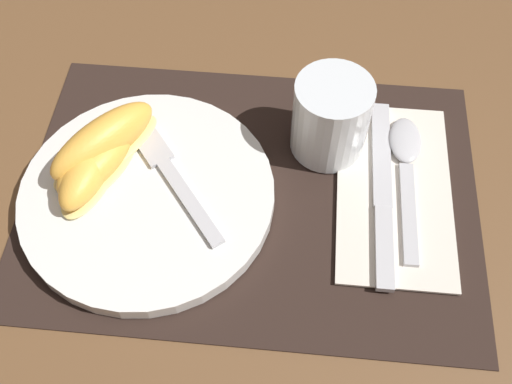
{
  "coord_description": "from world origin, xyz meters",
  "views": [
    {
      "loc": [
        0.04,
        -0.33,
        0.51
      ],
      "look_at": [
        0.01,
        -0.01,
        0.02
      ],
      "focal_mm": 42.0,
      "sensor_mm": 36.0,
      "label": 1
    }
  ],
  "objects_px": {
    "knife": "(383,193)",
    "fork": "(167,167)",
    "plate": "(148,195)",
    "citrus_wedge_0": "(104,143)",
    "spoon": "(406,159)",
    "citrus_wedge_1": "(96,161)",
    "juice_glass": "(330,121)",
    "citrus_wedge_2": "(88,172)"
  },
  "relations": [
    {
      "from": "knife",
      "to": "citrus_wedge_1",
      "type": "xyz_separation_m",
      "value": [
        -0.29,
        -0.0,
        0.02
      ]
    },
    {
      "from": "knife",
      "to": "fork",
      "type": "relative_size",
      "value": 1.45
    },
    {
      "from": "fork",
      "to": "plate",
      "type": "bearing_deg",
      "value": -119.13
    },
    {
      "from": "juice_glass",
      "to": "spoon",
      "type": "height_order",
      "value": "juice_glass"
    },
    {
      "from": "spoon",
      "to": "citrus_wedge_2",
      "type": "relative_size",
      "value": 1.69
    },
    {
      "from": "spoon",
      "to": "juice_glass",
      "type": "bearing_deg",
      "value": 167.84
    },
    {
      "from": "citrus_wedge_1",
      "to": "juice_glass",
      "type": "bearing_deg",
      "value": 16.28
    },
    {
      "from": "plate",
      "to": "spoon",
      "type": "xyz_separation_m",
      "value": [
        0.26,
        0.07,
        -0.0
      ]
    },
    {
      "from": "plate",
      "to": "juice_glass",
      "type": "height_order",
      "value": "juice_glass"
    },
    {
      "from": "citrus_wedge_1",
      "to": "spoon",
      "type": "bearing_deg",
      "value": 8.96
    },
    {
      "from": "citrus_wedge_0",
      "to": "knife",
      "type": "bearing_deg",
      "value": -3.04
    },
    {
      "from": "knife",
      "to": "citrus_wedge_1",
      "type": "distance_m",
      "value": 0.29
    },
    {
      "from": "plate",
      "to": "juice_glass",
      "type": "bearing_deg",
      "value": 26.36
    },
    {
      "from": "knife",
      "to": "citrus_wedge_0",
      "type": "bearing_deg",
      "value": 176.96
    },
    {
      "from": "citrus_wedge_0",
      "to": "citrus_wedge_2",
      "type": "distance_m",
      "value": 0.03
    },
    {
      "from": "knife",
      "to": "citrus_wedge_2",
      "type": "height_order",
      "value": "citrus_wedge_2"
    },
    {
      "from": "knife",
      "to": "fork",
      "type": "height_order",
      "value": "fork"
    },
    {
      "from": "citrus_wedge_0",
      "to": "citrus_wedge_1",
      "type": "height_order",
      "value": "citrus_wedge_0"
    },
    {
      "from": "knife",
      "to": "citrus_wedge_2",
      "type": "relative_size",
      "value": 2.14
    },
    {
      "from": "fork",
      "to": "citrus_wedge_0",
      "type": "bearing_deg",
      "value": 169.12
    },
    {
      "from": "knife",
      "to": "spoon",
      "type": "bearing_deg",
      "value": 60.71
    },
    {
      "from": "spoon",
      "to": "citrus_wedge_1",
      "type": "xyz_separation_m",
      "value": [
        -0.31,
        -0.05,
        0.02
      ]
    },
    {
      "from": "citrus_wedge_2",
      "to": "plate",
      "type": "bearing_deg",
      "value": -6.71
    },
    {
      "from": "spoon",
      "to": "citrus_wedge_0",
      "type": "xyz_separation_m",
      "value": [
        -0.31,
        -0.03,
        0.03
      ]
    },
    {
      "from": "citrus_wedge_0",
      "to": "spoon",
      "type": "bearing_deg",
      "value": 5.5
    },
    {
      "from": "plate",
      "to": "spoon",
      "type": "distance_m",
      "value": 0.27
    },
    {
      "from": "juice_glass",
      "to": "citrus_wedge_0",
      "type": "distance_m",
      "value": 0.23
    },
    {
      "from": "citrus_wedge_0",
      "to": "citrus_wedge_1",
      "type": "relative_size",
      "value": 1.12
    },
    {
      "from": "spoon",
      "to": "citrus_wedge_2",
      "type": "bearing_deg",
      "value": -168.72
    },
    {
      "from": "fork",
      "to": "citrus_wedge_2",
      "type": "xyz_separation_m",
      "value": [
        -0.07,
        -0.02,
        0.01
      ]
    },
    {
      "from": "juice_glass",
      "to": "knife",
      "type": "distance_m",
      "value": 0.09
    },
    {
      "from": "fork",
      "to": "citrus_wedge_2",
      "type": "distance_m",
      "value": 0.08
    },
    {
      "from": "juice_glass",
      "to": "plate",
      "type": "bearing_deg",
      "value": -153.64
    },
    {
      "from": "juice_glass",
      "to": "spoon",
      "type": "xyz_separation_m",
      "value": [
        0.08,
        -0.02,
        -0.03
      ]
    },
    {
      "from": "spoon",
      "to": "citrus_wedge_2",
      "type": "height_order",
      "value": "citrus_wedge_2"
    },
    {
      "from": "citrus_wedge_2",
      "to": "citrus_wedge_1",
      "type": "bearing_deg",
      "value": 71.45
    },
    {
      "from": "plate",
      "to": "citrus_wedge_2",
      "type": "xyz_separation_m",
      "value": [
        -0.06,
        0.01,
        0.02
      ]
    },
    {
      "from": "plate",
      "to": "citrus_wedge_0",
      "type": "height_order",
      "value": "citrus_wedge_0"
    },
    {
      "from": "juice_glass",
      "to": "knife",
      "type": "xyz_separation_m",
      "value": [
        0.06,
        -0.06,
        -0.03
      ]
    },
    {
      "from": "juice_glass",
      "to": "fork",
      "type": "relative_size",
      "value": 0.56
    },
    {
      "from": "plate",
      "to": "citrus_wedge_1",
      "type": "bearing_deg",
      "value": 158.45
    },
    {
      "from": "spoon",
      "to": "citrus_wedge_1",
      "type": "distance_m",
      "value": 0.31
    }
  ]
}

